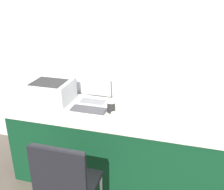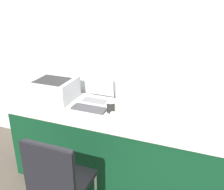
{
  "view_description": "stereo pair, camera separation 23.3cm",
  "coord_description": "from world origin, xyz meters",
  "views": [
    {
      "loc": [
        0.55,
        -1.93,
        1.99
      ],
      "look_at": [
        -0.11,
        0.39,
        0.97
      ],
      "focal_mm": 42.0,
      "sensor_mm": 36.0,
      "label": 1
    },
    {
      "loc": [
        0.77,
        -1.86,
        1.99
      ],
      "look_at": [
        -0.11,
        0.39,
        0.97
      ],
      "focal_mm": 42.0,
      "sensor_mm": 36.0,
      "label": 2
    }
  ],
  "objects": [
    {
      "name": "chair",
      "position": [
        -0.26,
        -0.46,
        0.57
      ],
      "size": [
        0.45,
        0.44,
        0.92
      ],
      "color": "black",
      "rests_on": "ground_plane"
    },
    {
      "name": "wall_back",
      "position": [
        0.0,
        0.79,
        1.3
      ],
      "size": [
        8.0,
        0.05,
        2.6
      ],
      "color": "silver",
      "rests_on": "ground_plane"
    },
    {
      "name": "laptop_left",
      "position": [
        -0.37,
        0.59,
        0.85
      ],
      "size": [
        0.31,
        0.29,
        0.26
      ],
      "color": "#B7B7BC",
      "rests_on": "table"
    },
    {
      "name": "coffee_cup",
      "position": [
        -0.11,
        0.37,
        0.85
      ],
      "size": [
        0.08,
        0.08,
        0.12
      ],
      "color": "black",
      "rests_on": "table"
    },
    {
      "name": "printer",
      "position": [
        -0.82,
        0.45,
        0.92
      ],
      "size": [
        0.44,
        0.39,
        0.24
      ],
      "color": "#B2B7BC",
      "rests_on": "table"
    },
    {
      "name": "external_keyboard",
      "position": [
        -0.35,
        0.34,
        0.8
      ],
      "size": [
        0.37,
        0.13,
        0.02
      ],
      "color": "#3D3D42",
      "rests_on": "table"
    },
    {
      "name": "mouse",
      "position": [
        -0.07,
        0.32,
        0.81
      ],
      "size": [
        0.07,
        0.04,
        0.03
      ],
      "color": "silver",
      "rests_on": "table"
    },
    {
      "name": "table",
      "position": [
        0.0,
        0.36,
        0.4
      ],
      "size": [
        2.25,
        0.73,
        0.79
      ],
      "color": "#0C381E",
      "rests_on": "ground_plane"
    }
  ]
}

